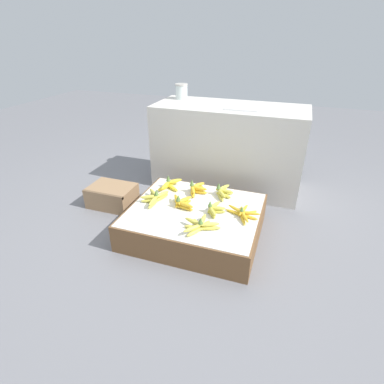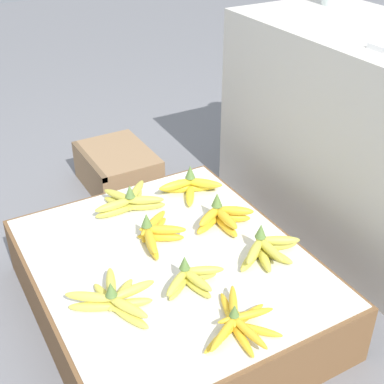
% 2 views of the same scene
% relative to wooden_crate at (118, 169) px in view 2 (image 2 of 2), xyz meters
% --- Properties ---
extents(ground_plane, '(10.00, 10.00, 0.00)m').
position_rel_wooden_crate_xyz_m(ground_plane, '(0.84, -0.16, -0.09)').
color(ground_plane, slate).
extents(display_platform, '(0.97, 0.83, 0.22)m').
position_rel_wooden_crate_xyz_m(display_platform, '(0.84, -0.16, 0.02)').
color(display_platform, brown).
rests_on(display_platform, ground_plane).
extents(wooden_crate, '(0.39, 0.29, 0.18)m').
position_rel_wooden_crate_xyz_m(wooden_crate, '(0.00, 0.00, 0.00)').
color(wooden_crate, '#997551').
rests_on(wooden_crate, ground_plane).
extents(banana_bunch_front_midright, '(0.26, 0.25, 0.10)m').
position_rel_wooden_crate_xyz_m(banana_bunch_front_midright, '(0.95, -0.39, 0.15)').
color(banana_bunch_front_midright, '#DBCC4C').
rests_on(banana_bunch_front_midright, display_platform).
extents(banana_bunch_middle_left, '(0.19, 0.26, 0.11)m').
position_rel_wooden_crate_xyz_m(banana_bunch_middle_left, '(0.50, -0.16, 0.16)').
color(banana_bunch_middle_left, gold).
rests_on(banana_bunch_middle_left, display_platform).
extents(banana_bunch_middle_midleft, '(0.21, 0.17, 0.11)m').
position_rel_wooden_crate_xyz_m(banana_bunch_middle_midleft, '(0.73, -0.16, 0.16)').
color(banana_bunch_middle_midleft, gold).
rests_on(banana_bunch_middle_midleft, display_platform).
extents(banana_bunch_middle_midright, '(0.14, 0.21, 0.10)m').
position_rel_wooden_crate_xyz_m(banana_bunch_middle_midright, '(0.98, -0.17, 0.16)').
color(banana_bunch_middle_midright, gold).
rests_on(banana_bunch_middle_midright, display_platform).
extents(banana_bunch_middle_right, '(0.26, 0.24, 0.08)m').
position_rel_wooden_crate_xyz_m(banana_bunch_middle_right, '(1.19, -0.14, 0.15)').
color(banana_bunch_middle_right, gold).
rests_on(banana_bunch_middle_right, display_platform).
extents(banana_bunch_back_left, '(0.18, 0.25, 0.11)m').
position_rel_wooden_crate_xyz_m(banana_bunch_back_left, '(0.53, 0.09, 0.16)').
color(banana_bunch_back_left, yellow).
rests_on(banana_bunch_back_left, display_platform).
extents(banana_bunch_back_midleft, '(0.15, 0.23, 0.11)m').
position_rel_wooden_crate_xyz_m(banana_bunch_back_midleft, '(0.76, 0.08, 0.16)').
color(banana_bunch_back_midleft, gold).
rests_on(banana_bunch_back_midleft, display_platform).
extents(banana_bunch_back_midright, '(0.14, 0.25, 0.11)m').
position_rel_wooden_crate_xyz_m(banana_bunch_back_midright, '(0.98, 0.11, 0.16)').
color(banana_bunch_back_midright, gold).
rests_on(banana_bunch_back_midright, display_platform).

